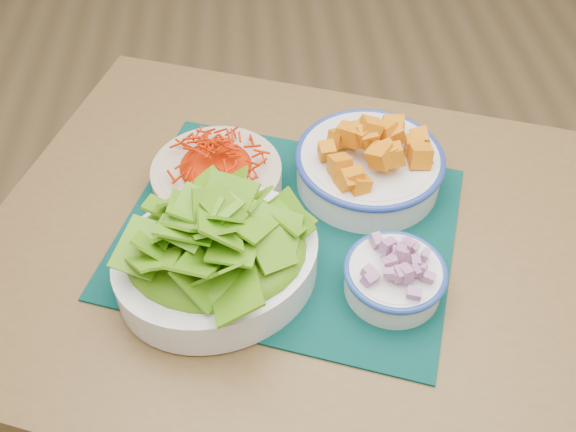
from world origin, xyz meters
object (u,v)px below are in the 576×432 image
Objects in this scene: table at (352,295)px; placemat at (288,230)px; squash_bowl at (370,158)px; carrot_bowl at (216,172)px; lettuce_bowl at (216,248)px; onion_bowl at (395,273)px.

placemat reaches higher than table.
squash_bowl is at bearing 54.36° from placemat.
squash_bowl is (0.24, 0.00, 0.01)m from carrot_bowl.
carrot_bowl is 0.73× the size of lettuce_bowl.
lettuce_bowl is 0.24m from onion_bowl.
carrot_bowl is (-0.10, 0.09, 0.04)m from placemat.
carrot_bowl is 1.06× the size of squash_bowl.
lettuce_bowl is at bearing 171.19° from onion_bowl.
carrot_bowl is 1.60× the size of onion_bowl.
placemat is at bearing -41.87° from carrot_bowl.
carrot_bowl reaches higher than placemat.
carrot_bowl is at bearing 138.34° from onion_bowl.
placemat is 1.87× the size of carrot_bowl.
placemat is 2.99× the size of onion_bowl.
squash_bowl reaches higher than onion_bowl.
table is 3.65× the size of lettuce_bowl.
squash_bowl is at bearing 95.44° from table.
lettuce_bowl is at bearing -150.21° from table.
carrot_bowl is at bearing 67.29° from lettuce_bowl.
squash_bowl is at bearing 0.00° from carrot_bowl.
table is 7.98× the size of onion_bowl.
table is at bearing -104.09° from squash_bowl.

